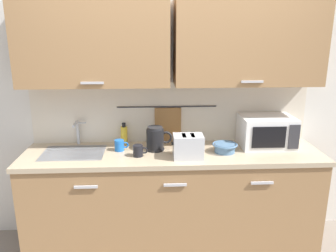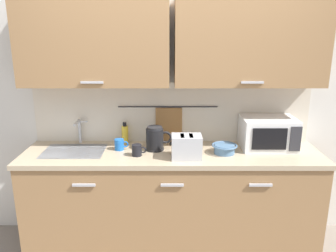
{
  "view_description": "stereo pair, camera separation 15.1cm",
  "coord_description": "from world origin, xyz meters",
  "px_view_note": "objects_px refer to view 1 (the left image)",
  "views": [
    {
      "loc": [
        -0.18,
        -2.42,
        1.9
      ],
      "look_at": [
        -0.04,
        0.33,
        1.12
      ],
      "focal_mm": 36.39,
      "sensor_mm": 36.0,
      "label": 1
    },
    {
      "loc": [
        -0.03,
        -2.43,
        1.9
      ],
      "look_at": [
        -0.04,
        0.33,
        1.12
      ],
      "focal_mm": 36.39,
      "sensor_mm": 36.0,
      "label": 2
    }
  ],
  "objects_px": {
    "microwave": "(266,131)",
    "mixing_bowl": "(225,147)",
    "mug_by_kettle": "(138,151)",
    "electric_kettle": "(156,139)",
    "toaster": "(188,146)",
    "mug_near_sink": "(120,145)",
    "dish_soap_bottle": "(124,135)"
  },
  "relations": [
    {
      "from": "microwave",
      "to": "mixing_bowl",
      "type": "xyz_separation_m",
      "value": [
        -0.4,
        -0.14,
        -0.09
      ]
    },
    {
      "from": "mixing_bowl",
      "to": "mug_by_kettle",
      "type": "bearing_deg",
      "value": -175.5
    },
    {
      "from": "mug_by_kettle",
      "to": "microwave",
      "type": "bearing_deg",
      "value": 10.08
    },
    {
      "from": "electric_kettle",
      "to": "toaster",
      "type": "height_order",
      "value": "electric_kettle"
    },
    {
      "from": "mixing_bowl",
      "to": "microwave",
      "type": "bearing_deg",
      "value": 19.74
    },
    {
      "from": "mug_near_sink",
      "to": "toaster",
      "type": "xyz_separation_m",
      "value": [
        0.57,
        -0.2,
        0.05
      ]
    },
    {
      "from": "toaster",
      "to": "mug_by_kettle",
      "type": "relative_size",
      "value": 2.13
    },
    {
      "from": "dish_soap_bottle",
      "to": "toaster",
      "type": "xyz_separation_m",
      "value": [
        0.54,
        -0.38,
        0.01
      ]
    },
    {
      "from": "dish_soap_bottle",
      "to": "mixing_bowl",
      "type": "relative_size",
      "value": 0.92
    },
    {
      "from": "dish_soap_bottle",
      "to": "mug_near_sink",
      "type": "relative_size",
      "value": 1.63
    },
    {
      "from": "toaster",
      "to": "mug_near_sink",
      "type": "bearing_deg",
      "value": 161.01
    },
    {
      "from": "microwave",
      "to": "dish_soap_bottle",
      "type": "relative_size",
      "value": 2.35
    },
    {
      "from": "mixing_bowl",
      "to": "mug_by_kettle",
      "type": "xyz_separation_m",
      "value": [
        -0.73,
        -0.06,
        0.0
      ]
    },
    {
      "from": "mug_by_kettle",
      "to": "mixing_bowl",
      "type": "bearing_deg",
      "value": 4.5
    },
    {
      "from": "mug_near_sink",
      "to": "mug_by_kettle",
      "type": "relative_size",
      "value": 1.0
    },
    {
      "from": "dish_soap_bottle",
      "to": "mug_by_kettle",
      "type": "relative_size",
      "value": 1.63
    },
    {
      "from": "microwave",
      "to": "mug_by_kettle",
      "type": "height_order",
      "value": "microwave"
    },
    {
      "from": "electric_kettle",
      "to": "mixing_bowl",
      "type": "xyz_separation_m",
      "value": [
        0.58,
        -0.09,
        -0.06
      ]
    },
    {
      "from": "dish_soap_bottle",
      "to": "microwave",
      "type": "bearing_deg",
      "value": -5.74
    },
    {
      "from": "mug_near_sink",
      "to": "mixing_bowl",
      "type": "relative_size",
      "value": 0.56
    },
    {
      "from": "mug_by_kettle",
      "to": "dish_soap_bottle",
      "type": "bearing_deg",
      "value": 112.93
    },
    {
      "from": "dish_soap_bottle",
      "to": "mug_near_sink",
      "type": "xyz_separation_m",
      "value": [
        -0.03,
        -0.18,
        -0.04
      ]
    },
    {
      "from": "dish_soap_bottle",
      "to": "toaster",
      "type": "height_order",
      "value": "dish_soap_bottle"
    },
    {
      "from": "microwave",
      "to": "mixing_bowl",
      "type": "bearing_deg",
      "value": -160.26
    },
    {
      "from": "electric_kettle",
      "to": "dish_soap_bottle",
      "type": "height_order",
      "value": "electric_kettle"
    },
    {
      "from": "microwave",
      "to": "mug_near_sink",
      "type": "height_order",
      "value": "microwave"
    },
    {
      "from": "microwave",
      "to": "mug_by_kettle",
      "type": "distance_m",
      "value": 1.15
    },
    {
      "from": "dish_soap_bottle",
      "to": "toaster",
      "type": "bearing_deg",
      "value": -34.86
    },
    {
      "from": "mixing_bowl",
      "to": "toaster",
      "type": "height_order",
      "value": "toaster"
    },
    {
      "from": "mug_near_sink",
      "to": "toaster",
      "type": "relative_size",
      "value": 0.47
    },
    {
      "from": "microwave",
      "to": "mug_by_kettle",
      "type": "bearing_deg",
      "value": -169.92
    },
    {
      "from": "microwave",
      "to": "electric_kettle",
      "type": "distance_m",
      "value": 0.98
    }
  ]
}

